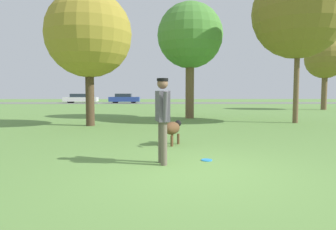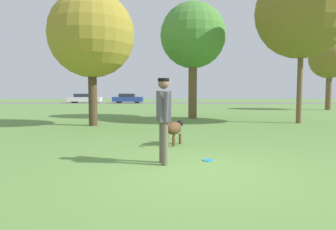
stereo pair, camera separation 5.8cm
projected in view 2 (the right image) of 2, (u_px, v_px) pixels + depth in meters
name	position (u px, v px, depth m)	size (l,w,h in m)	color
ground_plane	(195.00, 171.00, 5.41)	(120.00, 120.00, 0.00)	#608C42
far_road_strip	(170.00, 103.00, 40.59)	(120.00, 6.00, 0.01)	slate
person	(162.00, 114.00, 5.91)	(0.30, 0.67, 1.71)	#665B4C
dog	(173.00, 129.00, 8.15)	(0.62, 0.98, 0.65)	brown
frisbee	(206.00, 160.00, 6.28)	(0.23, 0.23, 0.02)	#268CE5
tree_near_right	(300.00, 12.00, 13.64)	(4.20, 4.20, 7.19)	brown
tree_mid_center	(192.00, 36.00, 16.39)	(3.59, 3.59, 6.35)	brown
tree_far_right	(328.00, 59.00, 24.50)	(3.26, 3.26, 5.85)	brown
tree_near_left	(90.00, 35.00, 12.62)	(3.62, 3.62, 5.69)	#4C3826
parked_car_white	(83.00, 98.00, 40.79)	(4.52, 1.85, 1.26)	white
parked_car_blue	(126.00, 98.00, 40.28)	(4.05, 1.78, 1.28)	#284293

